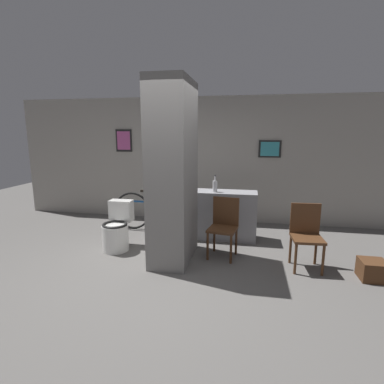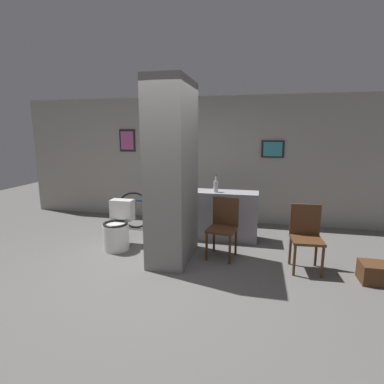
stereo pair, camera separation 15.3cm
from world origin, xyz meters
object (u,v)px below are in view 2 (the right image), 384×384
object	(u,v)px
chair_near_pillar	(223,225)
chair_by_doorway	(306,234)
bicycle	(160,211)
bottle_tall	(216,186)
toilet	(118,229)

from	to	relation	value
chair_near_pillar	chair_by_doorway	world-z (taller)	same
bicycle	bottle_tall	bearing A→B (deg)	-13.13
chair_by_doorway	bicycle	world-z (taller)	chair_by_doorway
chair_near_pillar	chair_by_doorway	xyz separation A→B (m)	(1.16, -0.19, 0.00)
bicycle	chair_near_pillar	bearing A→B (deg)	-35.91
chair_near_pillar	bottle_tall	world-z (taller)	bottle_tall
toilet	chair_by_doorway	distance (m)	2.90
toilet	chair_by_doorway	world-z (taller)	chair_by_doorway
chair_near_pillar	bicycle	xyz separation A→B (m)	(-1.33, 0.96, -0.12)
toilet	bicycle	distance (m)	1.10
toilet	bottle_tall	size ratio (longest dim) A/B	2.55
chair_by_doorway	bottle_tall	bearing A→B (deg)	143.72
chair_near_pillar	bicycle	size ratio (longest dim) A/B	0.50
chair_near_pillar	bottle_tall	distance (m)	0.88
chair_near_pillar	bottle_tall	bearing A→B (deg)	117.23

